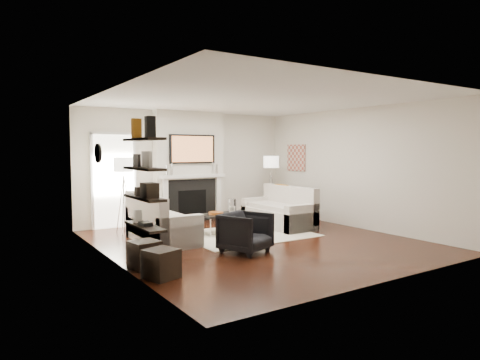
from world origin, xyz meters
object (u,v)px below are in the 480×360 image
coffee_table (226,214)px  armchair (246,230)px  lamp_right_shade (271,162)px  loveseat_left_base (162,231)px  lamp_left_shade (123,165)px  loveseat_right_base (278,218)px  ottoman_near (144,254)px

coffee_table → armchair: (-0.60, -1.63, -0.02)m
coffee_table → lamp_right_shade: 2.65m
coffee_table → armchair: armchair is taller
loveseat_left_base → lamp_left_shade: (-0.32, 1.27, 1.24)m
loveseat_right_base → ottoman_near: loveseat_right_base is taller
coffee_table → lamp_left_shade: size_ratio=2.75×
ottoman_near → coffee_table: bearing=33.7°
loveseat_right_base → coffee_table: 1.38m
lamp_right_shade → coffee_table: bearing=-150.1°
loveseat_left_base → lamp_right_shade: size_ratio=4.50×
loveseat_left_base → lamp_right_shade: 3.99m
coffee_table → lamp_right_shade: bearing=29.9°
coffee_table → loveseat_left_base: bearing=-178.3°
lamp_left_shade → armchair: bearing=-67.5°
lamp_left_shade → ottoman_near: (-0.62, -2.84, -1.25)m
loveseat_right_base → armchair: size_ratio=2.40×
lamp_right_shade → armchair: bearing=-133.6°
lamp_left_shade → lamp_right_shade: 3.90m
loveseat_right_base → lamp_left_shade: 3.62m
lamp_right_shade → ottoman_near: size_ratio=1.00×
armchair → lamp_right_shade: 4.08m
loveseat_right_base → lamp_left_shade: bearing=158.1°
loveseat_right_base → armchair: bearing=-141.0°
loveseat_right_base → ottoman_near: size_ratio=4.50×
ottoman_near → loveseat_left_base: bearing=58.9°
armchair → lamp_right_shade: (2.71, 2.85, 1.07)m
ottoman_near → loveseat_right_base: bearing=22.6°
armchair → lamp_right_shade: lamp_right_shade is taller
lamp_right_shade → loveseat_left_base: bearing=-160.6°
lamp_left_shade → ottoman_near: bearing=-102.3°
loveseat_right_base → lamp_left_shade: lamp_left_shade is taller
lamp_right_shade → ottoman_near: (-4.52, -2.82, -1.25)m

